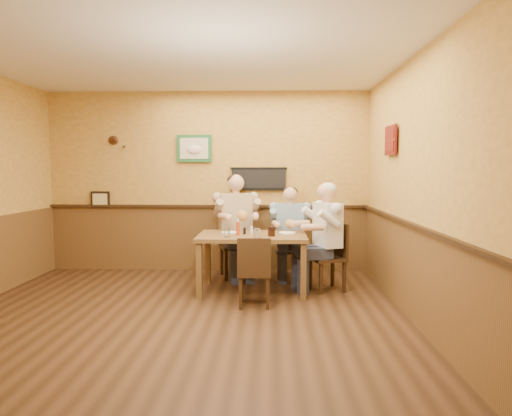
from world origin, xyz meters
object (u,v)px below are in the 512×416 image
(water_glass_left, at_px, (227,232))
(salt_shaker, at_px, (252,230))
(diner_blue_polo, at_px, (290,237))
(water_glass_mid, at_px, (257,233))
(chair_back_left, at_px, (236,245))
(chair_back_right, at_px, (290,249))
(chair_near_side, at_px, (254,271))
(diner_white_elder, at_px, (327,242))
(diner_tan_shirt, at_px, (236,231))
(dining_table, at_px, (252,241))
(chair_right_end, at_px, (327,257))
(cola_tumbler, at_px, (272,231))
(hot_sauce_bottle, at_px, (238,228))
(pepper_shaker, at_px, (244,231))

(water_glass_left, relative_size, salt_shaker, 1.23)
(diner_blue_polo, bearing_deg, water_glass_mid, -109.21)
(chair_back_left, height_order, chair_back_right, chair_back_left)
(chair_near_side, distance_m, diner_white_elder, 1.20)
(chair_back_right, relative_size, chair_near_side, 1.03)
(diner_tan_shirt, bearing_deg, dining_table, -86.58)
(diner_tan_shirt, bearing_deg, chair_right_end, -45.73)
(diner_white_elder, height_order, water_glass_left, diner_white_elder)
(dining_table, distance_m, chair_back_right, 0.97)
(diner_tan_shirt, distance_m, diner_white_elder, 1.45)
(water_glass_left, bearing_deg, chair_near_side, -49.52)
(diner_tan_shirt, bearing_deg, diner_blue_polo, -16.20)
(chair_back_right, bearing_deg, salt_shaker, -124.38)
(chair_back_left, bearing_deg, chair_back_right, -16.20)
(diner_white_elder, height_order, cola_tumbler, diner_white_elder)
(cola_tumbler, distance_m, hot_sauce_bottle, 0.44)
(hot_sauce_bottle, height_order, pepper_shaker, hot_sauce_bottle)
(pepper_shaker, bearing_deg, diner_blue_polo, 50.44)
(cola_tumbler, height_order, salt_shaker, cola_tumbler)
(chair_right_end, relative_size, water_glass_left, 7.66)
(chair_right_end, distance_m, hot_sauce_bottle, 1.24)
(chair_right_end, xyz_separation_m, diner_tan_shirt, (-1.26, 0.71, 0.24))
(diner_white_elder, bearing_deg, hot_sauce_bottle, -102.76)
(hot_sauce_bottle, xyz_separation_m, salt_shaker, (0.17, 0.14, -0.05))
(chair_right_end, height_order, hot_sauce_bottle, hot_sauce_bottle)
(chair_back_right, bearing_deg, pepper_shaker, -126.54)
(diner_blue_polo, distance_m, cola_tumbler, 0.99)
(water_glass_left, xyz_separation_m, cola_tumbler, (0.56, 0.08, 0.00))
(water_glass_left, height_order, salt_shaker, water_glass_left)
(water_glass_left, xyz_separation_m, water_glass_mid, (0.38, -0.09, 0.00))
(diner_blue_polo, xyz_separation_m, hot_sauce_bottle, (-0.71, -0.84, 0.24))
(hot_sauce_bottle, distance_m, salt_shaker, 0.23)
(dining_table, distance_m, water_glass_mid, 0.36)
(chair_back_left, xyz_separation_m, pepper_shaker, (0.18, -0.76, 0.31))
(cola_tumbler, bearing_deg, diner_blue_polo, 73.58)
(chair_right_end, height_order, salt_shaker, chair_right_end)
(diner_tan_shirt, height_order, salt_shaker, diner_tan_shirt)
(chair_near_side, bearing_deg, dining_table, -87.02)
(cola_tumbler, xyz_separation_m, hot_sauce_bottle, (-0.43, 0.08, 0.04))
(chair_back_left, distance_m, diner_white_elder, 1.46)
(diner_tan_shirt, height_order, diner_white_elder, diner_tan_shirt)
(chair_back_right, distance_m, diner_tan_shirt, 0.84)
(diner_tan_shirt, bearing_deg, cola_tumbler, -76.53)
(dining_table, bearing_deg, water_glass_left, -143.14)
(diner_tan_shirt, bearing_deg, hot_sauce_bottle, -99.81)
(water_glass_mid, height_order, cola_tumbler, cola_tumbler)
(diner_tan_shirt, distance_m, water_glass_left, 1.02)
(chair_back_left, height_order, cola_tumbler, chair_back_left)
(chair_near_side, bearing_deg, chair_back_left, -78.42)
(diner_white_elder, bearing_deg, water_glass_mid, -86.07)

